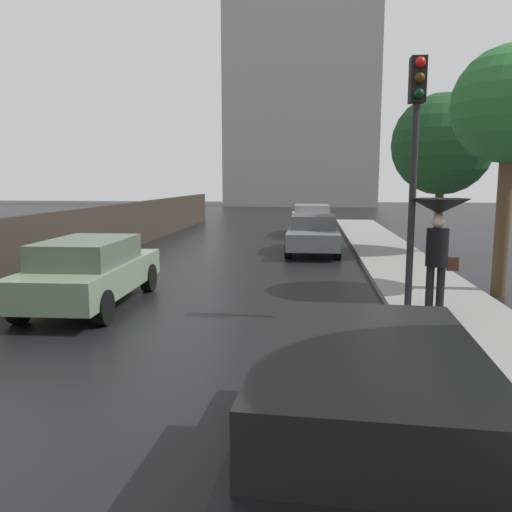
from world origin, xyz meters
TOP-DOWN VIEW (x-y plane):
  - car_black_near_kerb at (2.92, 1.81)m, footprint 1.98×4.50m
  - car_grey_mid_road at (2.55, 16.15)m, footprint 1.80×4.53m
  - car_green_behind_camera at (-1.89, 7.92)m, footprint 1.84×4.26m
  - car_silver_far_lane at (2.48, 21.80)m, footprint 1.96×4.15m
  - pedestrian_with_umbrella_far at (4.70, 7.47)m, footprint 1.03×1.03m
  - traffic_light at (4.23, 7.43)m, footprint 0.26×0.39m
  - street_tree_near at (6.58, 9.76)m, footprint 2.43×2.43m
  - street_tree_far at (6.71, 15.91)m, footprint 3.29×3.29m
  - distant_tower at (1.34, 50.57)m, footprint 15.04×6.88m

SIDE VIEW (x-z plane):
  - car_grey_mid_road at x=2.55m, z-range 0.03..1.34m
  - car_black_near_kerb at x=2.92m, z-range 0.04..1.39m
  - car_green_behind_camera at x=-1.89m, z-range 0.04..1.40m
  - car_silver_far_lane at x=2.48m, z-range 0.03..1.45m
  - pedestrian_with_umbrella_far at x=4.70m, z-range 0.74..2.78m
  - traffic_light at x=4.23m, z-range 0.99..5.39m
  - street_tree_far at x=6.71m, z-range 1.01..6.33m
  - street_tree_near at x=6.58m, z-range 1.38..6.66m
  - distant_tower at x=1.34m, z-range 0.00..32.93m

